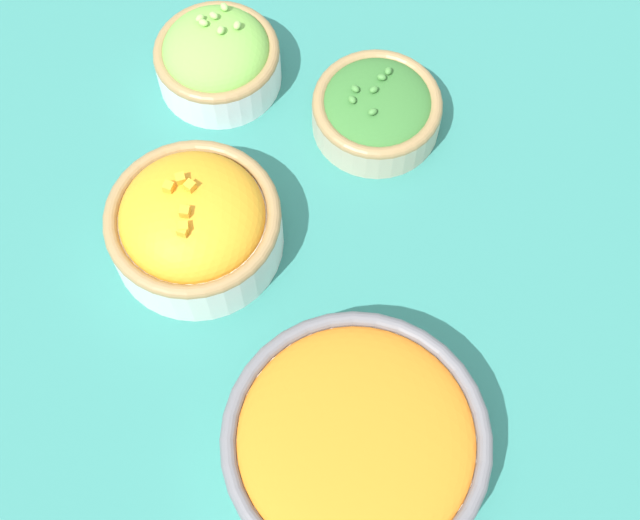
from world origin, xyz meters
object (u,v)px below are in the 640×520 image
(bowl_lettuce, at_px, (217,58))
(bowl_broccoli, at_px, (377,109))
(bowl_carrots, at_px, (356,444))
(bowl_squash, at_px, (194,223))

(bowl_lettuce, bearing_deg, bowl_broccoli, -132.68)
(bowl_lettuce, bearing_deg, bowl_carrots, 175.52)
(bowl_lettuce, xyz_separation_m, bowl_carrots, (-0.38, 0.03, 0.00))
(bowl_squash, height_order, bowl_carrots, bowl_squash)
(bowl_broccoli, relative_size, bowl_lettuce, 1.01)
(bowl_broccoli, distance_m, bowl_carrots, 0.31)
(bowl_broccoli, distance_m, bowl_squash, 0.20)
(bowl_carrots, bearing_deg, bowl_lettuce, -4.48)
(bowl_squash, relative_size, bowl_lettuce, 1.27)
(bowl_squash, distance_m, bowl_carrots, 0.23)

